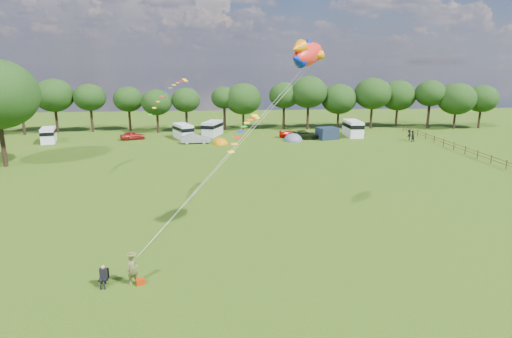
{
  "coord_description": "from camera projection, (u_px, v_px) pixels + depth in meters",
  "views": [
    {
      "loc": [
        -3.08,
        -27.06,
        12.83
      ],
      "look_at": [
        0.0,
        8.0,
        4.0
      ],
      "focal_mm": 30.0,
      "sensor_mm": 36.0,
      "label": 1
    }
  ],
  "objects": [
    {
      "name": "streamer_kite_c",
      "position": [
        246.0,
        127.0,
        39.53
      ],
      "size": [
        3.28,
        4.97,
        2.84
      ],
      "rotation": [
        0.0,
        0.0,
        0.5
      ],
      "color": "#F8D600",
      "rests_on": "ground"
    },
    {
      "name": "walker_a",
      "position": [
        412.0,
        136.0,
        70.55
      ],
      "size": [
        1.0,
        0.74,
        1.86
      ],
      "primitive_type": "imported",
      "rotation": [
        0.0,
        0.0,
        3.36
      ],
      "color": "black",
      "rests_on": "ground"
    },
    {
      "name": "car_d",
      "position": [
        304.0,
        135.0,
        73.21
      ],
      "size": [
        5.41,
        2.61,
        1.45
      ],
      "primitive_type": "imported",
      "rotation": [
        0.0,
        0.0,
        1.53
      ],
      "color": "black",
      "rests_on": "ground"
    },
    {
      "name": "ground_plane",
      "position": [
        266.0,
        253.0,
        29.53
      ],
      "size": [
        180.0,
        180.0,
        0.0
      ],
      "primitive_type": "plane",
      "color": "black",
      "rests_on": "ground"
    },
    {
      "name": "kite_bag",
      "position": [
        140.0,
        282.0,
        25.33
      ],
      "size": [
        0.57,
        0.49,
        0.35
      ],
      "primitive_type": "cube",
      "rotation": [
        0.0,
        0.0,
        0.4
      ],
      "color": "#AA2604",
      "rests_on": "ground"
    },
    {
      "name": "kite_flyer",
      "position": [
        133.0,
        269.0,
        25.21
      ],
      "size": [
        0.82,
        0.74,
        1.87
      ],
      "primitive_type": "imported",
      "rotation": [
        0.0,
        0.0,
        0.56
      ],
      "color": "brown",
      "rests_on": "ground"
    },
    {
      "name": "fence",
      "position": [
        449.0,
        144.0,
        65.41
      ],
      "size": [
        0.12,
        33.12,
        1.2
      ],
      "color": "#472D19",
      "rests_on": "ground"
    },
    {
      "name": "tent_greyblue",
      "position": [
        293.0,
        141.0,
        71.69
      ],
      "size": [
        3.25,
        3.56,
        2.42
      ],
      "color": "#4C566B",
      "rests_on": "ground"
    },
    {
      "name": "awning_navy",
      "position": [
        327.0,
        133.0,
        72.93
      ],
      "size": [
        3.85,
        3.44,
        2.02
      ],
      "primitive_type": "cube",
      "rotation": [
        0.0,
        0.0,
        0.29
      ],
      "color": "#172334",
      "rests_on": "ground"
    },
    {
      "name": "car_b",
      "position": [
        196.0,
        139.0,
        69.11
      ],
      "size": [
        4.44,
        1.88,
        1.53
      ],
      "primitive_type": "imported",
      "rotation": [
        0.0,
        0.0,
        1.63
      ],
      "color": "#92959A",
      "rests_on": "ground"
    },
    {
      "name": "campervan_a",
      "position": [
        48.0,
        135.0,
        69.98
      ],
      "size": [
        3.25,
        5.24,
        2.39
      ],
      "rotation": [
        0.0,
        0.0,
        1.83
      ],
      "color": "silver",
      "rests_on": "ground"
    },
    {
      "name": "streamer_kite_b",
      "position": [
        171.0,
        91.0,
        48.38
      ],
      "size": [
        4.24,
        4.68,
        3.79
      ],
      "rotation": [
        0.0,
        0.0,
        0.9
      ],
      "color": "#E3AB00",
      "rests_on": "ground"
    },
    {
      "name": "tent_orange",
      "position": [
        221.0,
        144.0,
        68.67
      ],
      "size": [
        2.51,
        2.75,
        1.96
      ],
      "color": "#D37301",
      "rests_on": "ground"
    },
    {
      "name": "campervan_b",
      "position": [
        183.0,
        131.0,
        73.38
      ],
      "size": [
        4.02,
        5.57,
        2.51
      ],
      "rotation": [
        0.0,
        0.0,
        1.97
      ],
      "color": "silver",
      "rests_on": "ground"
    },
    {
      "name": "camp_chair",
      "position": [
        104.0,
        273.0,
        25.01
      ],
      "size": [
        0.57,
        0.57,
        1.34
      ],
      "rotation": [
        0.0,
        0.0,
        -0.06
      ],
      "color": "#99999E",
      "rests_on": "ground"
    },
    {
      "name": "fish_kite",
      "position": [
        306.0,
        54.0,
        27.77
      ],
      "size": [
        3.39,
        3.95,
        2.22
      ],
      "rotation": [
        0.0,
        -0.21,
        0.92
      ],
      "color": "red",
      "rests_on": "ground"
    },
    {
      "name": "car_c",
      "position": [
        291.0,
        135.0,
        74.16
      ],
      "size": [
        4.32,
        2.86,
        1.2
      ],
      "primitive_type": "imported",
      "rotation": [
        0.0,
        0.0,
        1.25
      ],
      "color": "#AC0D02",
      "rests_on": "ground"
    },
    {
      "name": "campervan_c",
      "position": [
        212.0,
        128.0,
        76.4
      ],
      "size": [
        3.91,
        5.71,
        2.58
      ],
      "rotation": [
        0.0,
        0.0,
        1.22
      ],
      "color": "silver",
      "rests_on": "ground"
    },
    {
      "name": "tree_line",
      "position": [
        262.0,
        97.0,
        81.57
      ],
      "size": [
        102.98,
        10.98,
        10.27
      ],
      "color": "black",
      "rests_on": "ground"
    },
    {
      "name": "walker_b",
      "position": [
        409.0,
        135.0,
        71.74
      ],
      "size": [
        1.27,
        1.2,
        1.85
      ],
      "primitive_type": "imported",
      "rotation": [
        0.0,
        0.0,
        3.84
      ],
      "color": "black",
      "rests_on": "ground"
    },
    {
      "name": "campervan_d",
      "position": [
        353.0,
        128.0,
        75.83
      ],
      "size": [
        2.49,
        5.69,
        2.77
      ],
      "rotation": [
        0.0,
        0.0,
        1.56
      ],
      "color": "silver",
      "rests_on": "ground"
    },
    {
      "name": "car_a",
      "position": [
        133.0,
        136.0,
        72.55
      ],
      "size": [
        4.5,
        2.98,
        1.4
      ],
      "primitive_type": "imported",
      "rotation": [
        0.0,
        0.0,
        1.92
      ],
      "color": "maroon",
      "rests_on": "ground"
    }
  ]
}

